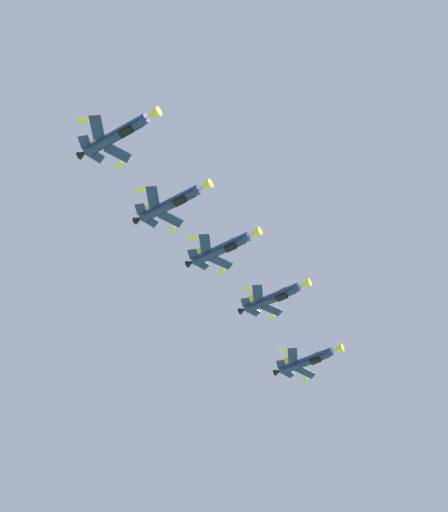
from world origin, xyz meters
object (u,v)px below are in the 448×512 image
(fighter_jet_right_wing, at_px, (222,248))
(fighter_jet_left_outer, at_px, (171,203))
(fighter_jet_left_wing, at_px, (274,297))
(fighter_jet_right_outer, at_px, (117,134))
(fighter_jet_lead, at_px, (307,361))

(fighter_jet_right_wing, distance_m, fighter_jet_left_outer, 14.90)
(fighter_jet_right_wing, xyz_separation_m, fighter_jet_left_outer, (-4.72, -14.09, -1.12))
(fighter_jet_left_wing, distance_m, fighter_jet_right_outer, 48.68)
(fighter_jet_right_outer, bearing_deg, fighter_jet_left_wing, -179.53)
(fighter_jet_left_wing, distance_m, fighter_jet_right_wing, 17.11)
(fighter_jet_left_outer, height_order, fighter_jet_right_outer, fighter_jet_left_outer)
(fighter_jet_right_wing, height_order, fighter_jet_left_outer, fighter_jet_right_wing)
(fighter_jet_lead, distance_m, fighter_jet_left_wing, 17.59)
(fighter_jet_left_wing, relative_size, fighter_jet_left_outer, 1.00)
(fighter_jet_right_wing, relative_size, fighter_jet_left_outer, 1.00)
(fighter_jet_lead, distance_m, fighter_jet_right_outer, 65.76)
(fighter_jet_right_wing, xyz_separation_m, fighter_jet_right_outer, (-7.71, -30.60, -1.73))
(fighter_jet_left_wing, bearing_deg, fighter_jet_left_outer, -2.39)
(fighter_jet_lead, bearing_deg, fighter_jet_left_outer, 0.99)
(fighter_jet_lead, height_order, fighter_jet_left_wing, fighter_jet_left_wing)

